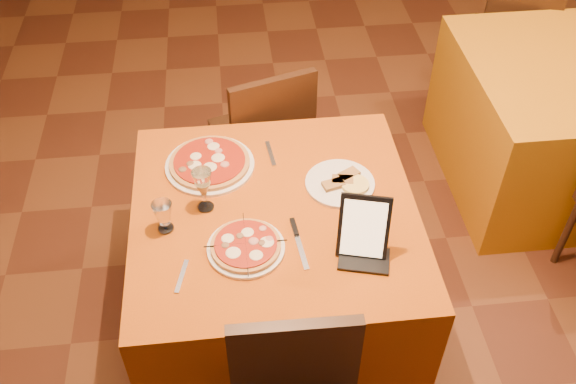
{
  "coord_description": "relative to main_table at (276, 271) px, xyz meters",
  "views": [
    {
      "loc": [
        -0.7,
        -1.7,
        2.52
      ],
      "look_at": [
        -0.51,
        -0.0,
        0.86
      ],
      "focal_mm": 40.0,
      "sensor_mm": 36.0,
      "label": 1
    }
  ],
  "objects": [
    {
      "name": "cutlet_dish",
      "position": [
        0.27,
        0.11,
        0.39
      ],
      "size": [
        0.28,
        0.28,
        0.03
      ],
      "rotation": [
        0.0,
        0.0,
        -0.24
      ],
      "color": "white",
      "rests_on": "main_table"
    },
    {
      "name": "fork_far",
      "position": [
        0.01,
        0.33,
        0.38
      ],
      "size": [
        0.03,
        0.16,
        0.01
      ],
      "primitive_type": "cube",
      "rotation": [
        0.0,
        0.0,
        1.67
      ],
      "color": "silver",
      "rests_on": "main_table"
    },
    {
      "name": "chair_main_far",
      "position": [
        0.0,
        0.82,
        0.08
      ],
      "size": [
        0.56,
        0.56,
        0.91
      ],
      "primitive_type": null,
      "rotation": [
        0.0,
        0.0,
        3.44
      ],
      "color": "black",
      "rests_on": "floor"
    },
    {
      "name": "water_glass",
      "position": [
        -0.41,
        -0.05,
        0.44
      ],
      "size": [
        0.08,
        0.08,
        0.13
      ],
      "primitive_type": null,
      "rotation": [
        0.0,
        0.0,
        -0.06
      ],
      "color": "silver",
      "rests_on": "main_table"
    },
    {
      "name": "wine_glass",
      "position": [
        -0.26,
        0.04,
        0.47
      ],
      "size": [
        0.1,
        0.1,
        0.19
      ],
      "primitive_type": null,
      "rotation": [
        0.0,
        0.0,
        -0.35
      ],
      "color": "#D0BE76",
      "rests_on": "main_table"
    },
    {
      "name": "tablet",
      "position": [
        0.29,
        -0.23,
        0.49
      ],
      "size": [
        0.2,
        0.14,
        0.23
      ],
      "primitive_type": "cube",
      "rotation": [
        -0.35,
        0.0,
        -0.26
      ],
      "color": "black",
      "rests_on": "main_table"
    },
    {
      "name": "side_table",
      "position": [
        1.61,
        0.84,
        0.0
      ],
      "size": [
        1.1,
        1.1,
        0.75
      ],
      "primitive_type": "cube",
      "color": "#C2760C",
      "rests_on": "floor"
    },
    {
      "name": "chair_side_far",
      "position": [
        1.61,
        1.62,
        0.08
      ],
      "size": [
        0.47,
        0.47,
        0.91
      ],
      "primitive_type": null,
      "rotation": [
        0.0,
        0.0,
        2.86
      ],
      "color": "black",
      "rests_on": "floor"
    },
    {
      "name": "pizza_far",
      "position": [
        -0.24,
        0.28,
        0.39
      ],
      "size": [
        0.37,
        0.37,
        0.03
      ],
      "rotation": [
        0.0,
        0.0,
        0.13
      ],
      "color": "white",
      "rests_on": "main_table"
    },
    {
      "name": "pizza_near",
      "position": [
        -0.12,
        -0.19,
        0.39
      ],
      "size": [
        0.28,
        0.28,
        0.03
      ],
      "rotation": [
        0.0,
        0.0,
        -0.12
      ],
      "color": "white",
      "rests_on": "main_table"
    },
    {
      "name": "floor",
      "position": [
        0.56,
        -0.02,
        -0.38
      ],
      "size": [
        6.0,
        7.0,
        0.01
      ],
      "primitive_type": "cube",
      "color": "#5E2D19",
      "rests_on": "ground"
    },
    {
      "name": "fork_near",
      "position": [
        -0.35,
        -0.29,
        0.38
      ],
      "size": [
        0.05,
        0.15,
        0.01
      ],
      "primitive_type": "cube",
      "rotation": [
        0.0,
        0.0,
        1.33
      ],
      "color": "#A5A4AA",
      "rests_on": "main_table"
    },
    {
      "name": "main_table",
      "position": [
        0.0,
        0.0,
        0.0
      ],
      "size": [
        1.1,
        1.1,
        0.75
      ],
      "primitive_type": "cube",
      "color": "#AE4C0B",
      "rests_on": "floor"
    },
    {
      "name": "knife",
      "position": [
        0.07,
        -0.19,
        0.38
      ],
      "size": [
        0.04,
        0.24,
        0.01
      ],
      "primitive_type": "cube",
      "rotation": [
        0.0,
        0.0,
        1.67
      ],
      "color": "silver",
      "rests_on": "main_table"
    }
  ]
}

